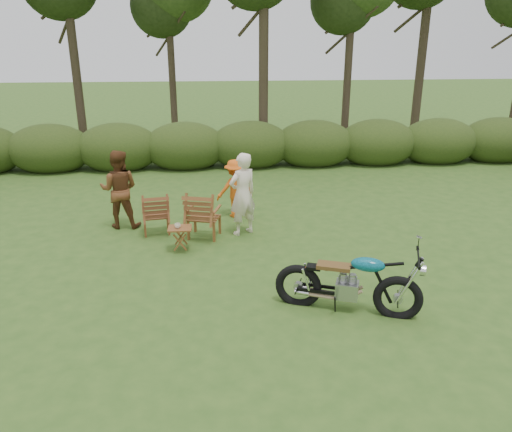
{
  "coord_description": "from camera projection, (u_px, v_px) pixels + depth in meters",
  "views": [
    {
      "loc": [
        -1.2,
        -6.14,
        3.82
      ],
      "look_at": [
        -0.47,
        1.88,
        0.9
      ],
      "focal_mm": 35.0,
      "sensor_mm": 36.0,
      "label": 1
    }
  ],
  "objects": [
    {
      "name": "ground",
      "position": [
        301.0,
        318.0,
        7.15
      ],
      "size": [
        80.0,
        80.0,
        0.0
      ],
      "primitive_type": "plane",
      "color": "#2D4E1A",
      "rests_on": "ground"
    },
    {
      "name": "tree_line",
      "position": [
        265.0,
        36.0,
        15.01
      ],
      "size": [
        22.52,
        11.62,
        8.14
      ],
      "color": "#33271C",
      "rests_on": "ground"
    },
    {
      "name": "motorcycle",
      "position": [
        346.0,
        310.0,
        7.38
      ],
      "size": [
        2.16,
        1.42,
        1.15
      ],
      "primitive_type": null,
      "rotation": [
        0.0,
        0.0,
        -0.35
      ],
      "color": "#0E9AB9",
      "rests_on": "ground"
    },
    {
      "name": "lawn_chair_right",
      "position": [
        205.0,
        237.0,
        10.06
      ],
      "size": [
        0.82,
        0.82,
        0.97
      ],
      "primitive_type": null,
      "rotation": [
        0.0,
        0.0,
        2.86
      ],
      "color": "brown",
      "rests_on": "ground"
    },
    {
      "name": "lawn_chair_left",
      "position": [
        157.0,
        233.0,
        10.27
      ],
      "size": [
        0.68,
        0.68,
        0.87
      ],
      "primitive_type": null,
      "rotation": [
        0.0,
        0.0,
        3.29
      ],
      "color": "brown",
      "rests_on": "ground"
    },
    {
      "name": "side_table",
      "position": [
        180.0,
        239.0,
        9.33
      ],
      "size": [
        0.45,
        0.38,
        0.47
      ],
      "primitive_type": null,
      "rotation": [
        0.0,
        0.0,
        -0.01
      ],
      "color": "brown",
      "rests_on": "ground"
    },
    {
      "name": "cup",
      "position": [
        178.0,
        226.0,
        9.21
      ],
      "size": [
        0.14,
        0.14,
        0.09
      ],
      "primitive_type": "imported",
      "rotation": [
        0.0,
        0.0,
        0.37
      ],
      "color": "beige",
      "rests_on": "side_table"
    },
    {
      "name": "adult_a",
      "position": [
        243.0,
        233.0,
        10.23
      ],
      "size": [
        0.73,
        0.66,
        1.68
      ],
      "primitive_type": "imported",
      "rotation": [
        0.0,
        0.0,
        3.69
      ],
      "color": "#F5E2CA",
      "rests_on": "ground"
    },
    {
      "name": "adult_b",
      "position": [
        123.0,
        226.0,
        10.6
      ],
      "size": [
        0.84,
        0.68,
        1.64
      ],
      "primitive_type": "imported",
      "rotation": [
        0.0,
        0.0,
        3.07
      ],
      "color": "brown",
      "rests_on": "ground"
    },
    {
      "name": "child",
      "position": [
        236.0,
        216.0,
        11.21
      ],
      "size": [
        0.95,
        0.72,
        1.3
      ],
      "primitive_type": "imported",
      "rotation": [
        0.0,
        0.0,
        3.46
      ],
      "color": "#D95814",
      "rests_on": "ground"
    }
  ]
}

